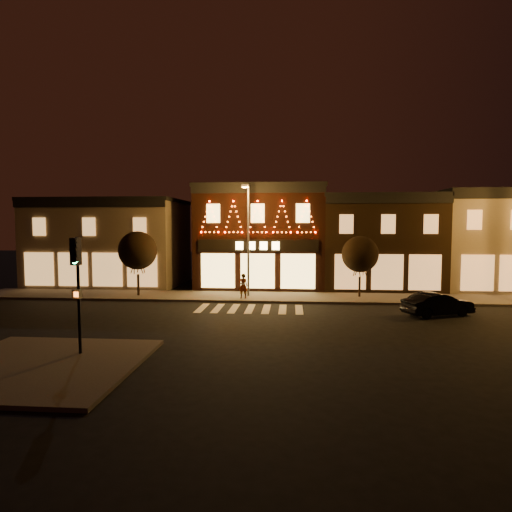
# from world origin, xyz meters

# --- Properties ---
(ground) EXTENTS (120.00, 120.00, 0.00)m
(ground) POSITION_xyz_m (0.00, 0.00, 0.00)
(ground) COLOR black
(ground) RESTS_ON ground
(sidewalk_far) EXTENTS (44.00, 4.00, 0.15)m
(sidewalk_far) POSITION_xyz_m (2.00, 8.00, 0.07)
(sidewalk_far) COLOR #47423D
(sidewalk_far) RESTS_ON ground
(sidewalk_near) EXTENTS (7.00, 7.00, 0.15)m
(sidewalk_near) POSITION_xyz_m (-6.50, -7.50, 0.07)
(sidewalk_near) COLOR #47423D
(sidewalk_near) RESTS_ON ground
(building_left) EXTENTS (12.20, 8.28, 7.30)m
(building_left) POSITION_xyz_m (-13.00, 13.99, 3.66)
(building_left) COLOR #7D6F59
(building_left) RESTS_ON ground
(building_pulp) EXTENTS (10.20, 8.34, 8.30)m
(building_pulp) POSITION_xyz_m (0.00, 13.98, 4.16)
(building_pulp) COLOR black
(building_pulp) RESTS_ON ground
(building_right_a) EXTENTS (9.20, 8.28, 7.50)m
(building_right_a) POSITION_xyz_m (9.50, 13.99, 3.76)
(building_right_a) COLOR black
(building_right_a) RESTS_ON ground
(building_right_b) EXTENTS (9.20, 8.28, 7.80)m
(building_right_b) POSITION_xyz_m (18.50, 13.99, 3.91)
(building_right_b) COLOR #7D6F59
(building_right_b) RESTS_ON ground
(traffic_signal_near) EXTENTS (0.37, 0.48, 4.53)m
(traffic_signal_near) POSITION_xyz_m (-5.64, -6.29, 3.35)
(traffic_signal_near) COLOR black
(traffic_signal_near) RESTS_ON sidewalk_near
(streetlamp_mid) EXTENTS (0.49, 1.76, 7.72)m
(streetlamp_mid) POSITION_xyz_m (-0.51, 7.74, 4.68)
(streetlamp_mid) COLOR #59595E
(streetlamp_mid) RESTS_ON sidewalk_far
(tree_left) EXTENTS (2.72, 2.72, 4.55)m
(tree_left) POSITION_xyz_m (-8.34, 7.62, 3.33)
(tree_left) COLOR black
(tree_left) RESTS_ON sidewalk_far
(tree_right) EXTENTS (2.53, 2.53, 4.23)m
(tree_right) POSITION_xyz_m (7.26, 8.29, 3.11)
(tree_right) COLOR black
(tree_right) RESTS_ON sidewalk_far
(dark_sedan) EXTENTS (4.25, 2.77, 1.32)m
(dark_sedan) POSITION_xyz_m (10.79, 2.88, 0.66)
(dark_sedan) COLOR black
(dark_sedan) RESTS_ON ground
(pedestrian) EXTENTS (0.70, 0.55, 1.69)m
(pedestrian) POSITION_xyz_m (-0.76, 6.91, 1.00)
(pedestrian) COLOR gray
(pedestrian) RESTS_ON sidewalk_far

